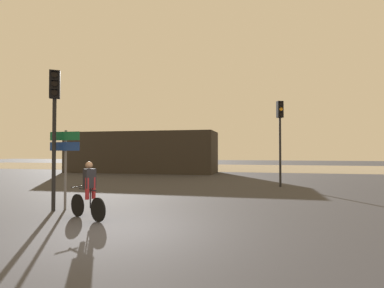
{
  "coord_description": "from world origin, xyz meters",
  "views": [
    {
      "loc": [
        3.11,
        -6.54,
        1.9
      ],
      "look_at": [
        0.5,
        5.0,
        2.2
      ],
      "focal_mm": 28.0,
      "sensor_mm": 36.0,
      "label": 1
    }
  ],
  "objects": [
    {
      "name": "ground_plane",
      "position": [
        0.0,
        0.0,
        0.0
      ],
      "size": [
        120.0,
        120.0,
        0.0
      ],
      "primitive_type": "plane",
      "color": "#333338"
    },
    {
      "name": "water_strip",
      "position": [
        0.0,
        29.18,
        0.0
      ],
      "size": [
        80.0,
        16.0,
        0.01
      ],
      "primitive_type": "cube",
      "color": "gray",
      "rests_on": "ground"
    },
    {
      "name": "distant_building",
      "position": [
        -7.47,
        19.18,
        1.83
      ],
      "size": [
        13.6,
        4.0,
        3.67
      ],
      "primitive_type": "cube",
      "color": "#2D2823",
      "rests_on": "ground"
    },
    {
      "name": "traffic_light_near_left",
      "position": [
        -3.34,
        1.86,
        3.14
      ],
      "size": [
        0.4,
        0.42,
        4.52
      ],
      "rotation": [
        0.0,
        0.0,
        3.74
      ],
      "color": "black",
      "rests_on": "ground"
    },
    {
      "name": "traffic_light_far_right",
      "position": [
        4.2,
        10.29,
        3.21
      ],
      "size": [
        0.39,
        0.41,
        4.64
      ],
      "rotation": [
        0.0,
        0.0,
        3.57
      ],
      "color": "black",
      "rests_on": "ground"
    },
    {
      "name": "direction_sign_post",
      "position": [
        -3.11,
        2.09,
        1.79
      ],
      "size": [
        1.1,
        0.13,
        2.6
      ],
      "rotation": [
        0.0,
        0.0,
        3.11
      ],
      "color": "slate",
      "rests_on": "ground"
    },
    {
      "name": "cyclist",
      "position": [
        -1.57,
        1.02,
        0.82
      ],
      "size": [
        1.54,
        0.83,
        1.62
      ],
      "rotation": [
        0.0,
        0.0,
        1.1
      ],
      "color": "black",
      "rests_on": "ground"
    }
  ]
}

